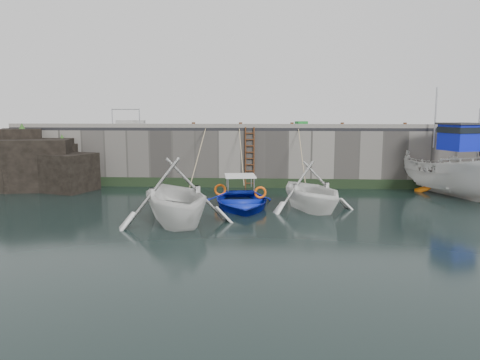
# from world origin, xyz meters

# --- Properties ---
(ground) EXTENTS (120.00, 120.00, 0.00)m
(ground) POSITION_xyz_m (0.00, 0.00, 0.00)
(ground) COLOR black
(ground) RESTS_ON ground
(quay_back) EXTENTS (30.00, 5.00, 3.00)m
(quay_back) POSITION_xyz_m (0.00, 12.50, 1.50)
(quay_back) COLOR slate
(quay_back) RESTS_ON ground
(road_back) EXTENTS (30.00, 5.00, 0.16)m
(road_back) POSITION_xyz_m (0.00, 12.50, 3.08)
(road_back) COLOR black
(road_back) RESTS_ON quay_back
(kerb_back) EXTENTS (30.00, 0.30, 0.20)m
(kerb_back) POSITION_xyz_m (0.00, 10.15, 3.26)
(kerb_back) COLOR slate
(kerb_back) RESTS_ON road_back
(algae_back) EXTENTS (30.00, 0.08, 0.50)m
(algae_back) POSITION_xyz_m (0.00, 9.96, 0.25)
(algae_back) COLOR black
(algae_back) RESTS_ON ground
(rock_outcrop) EXTENTS (5.85, 4.24, 3.41)m
(rock_outcrop) POSITION_xyz_m (-12.92, 9.11, 1.26)
(rock_outcrop) COLOR black
(rock_outcrop) RESTS_ON ground
(ladder) EXTENTS (0.51, 0.08, 3.20)m
(ladder) POSITION_xyz_m (-2.00, 9.91, 1.59)
(ladder) COLOR #3F1E0F
(ladder) RESTS_ON ground
(boat_near_white) EXTENTS (6.04, 6.40, 2.67)m
(boat_near_white) POSITION_xyz_m (-4.36, 1.93, 0.00)
(boat_near_white) COLOR silver
(boat_near_white) RESTS_ON ground
(boat_near_white_rope) EXTENTS (0.04, 6.15, 3.10)m
(boat_near_white_rope) POSITION_xyz_m (-4.36, 7.22, 0.00)
(boat_near_white_rope) COLOR tan
(boat_near_white_rope) RESTS_ON ground
(boat_near_blue) EXTENTS (3.91, 5.05, 0.96)m
(boat_near_blue) POSITION_xyz_m (-2.16, 5.06, 0.00)
(boat_near_blue) COLOR #0B1FB2
(boat_near_blue) RESTS_ON ground
(boat_near_blue_rope) EXTENTS (0.04, 3.57, 3.10)m
(boat_near_blue_rope) POSITION_xyz_m (-2.16, 8.78, 0.00)
(boat_near_blue_rope) COLOR tan
(boat_near_blue_rope) RESTS_ON ground
(boat_near_blacktrim) EXTENTS (5.14, 5.46, 2.29)m
(boat_near_blacktrim) POSITION_xyz_m (0.74, 4.58, 0.00)
(boat_near_blacktrim) COLOR white
(boat_near_blacktrim) RESTS_ON ground
(boat_near_blacktrim_rope) EXTENTS (0.04, 3.91, 3.10)m
(boat_near_blacktrim_rope) POSITION_xyz_m (0.74, 8.54, 0.00)
(boat_near_blacktrim_rope) COLOR tan
(boat_near_blacktrim_rope) RESTS_ON ground
(boat_far_white) EXTENTS (4.62, 7.06, 5.55)m
(boat_far_white) POSITION_xyz_m (7.73, 8.47, 1.08)
(boat_far_white) COLOR silver
(boat_far_white) RESTS_ON ground
(fish_crate) EXTENTS (0.73, 0.64, 0.30)m
(fish_crate) POSITION_xyz_m (0.80, 11.99, 3.31)
(fish_crate) COLOR #178027
(fish_crate) RESTS_ON road_back
(railing) EXTENTS (1.60, 1.05, 1.00)m
(railing) POSITION_xyz_m (-8.75, 11.25, 3.36)
(railing) COLOR #A5A8AD
(railing) RESTS_ON road_back
(bollard_a) EXTENTS (0.18, 0.18, 0.28)m
(bollard_a) POSITION_xyz_m (-5.00, 10.25, 3.30)
(bollard_a) COLOR #3F1E0F
(bollard_a) RESTS_ON road_back
(bollard_b) EXTENTS (0.18, 0.18, 0.28)m
(bollard_b) POSITION_xyz_m (-2.50, 10.25, 3.30)
(bollard_b) COLOR #3F1E0F
(bollard_b) RESTS_ON road_back
(bollard_c) EXTENTS (0.18, 0.18, 0.28)m
(bollard_c) POSITION_xyz_m (0.20, 10.25, 3.30)
(bollard_c) COLOR #3F1E0F
(bollard_c) RESTS_ON road_back
(bollard_d) EXTENTS (0.18, 0.18, 0.28)m
(bollard_d) POSITION_xyz_m (2.80, 10.25, 3.30)
(bollard_d) COLOR #3F1E0F
(bollard_d) RESTS_ON road_back
(bollard_e) EXTENTS (0.18, 0.18, 0.28)m
(bollard_e) POSITION_xyz_m (6.00, 10.25, 3.30)
(bollard_e) COLOR #3F1E0F
(bollard_e) RESTS_ON road_back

